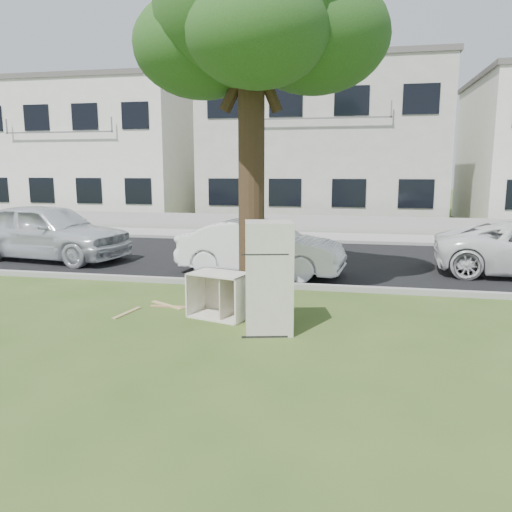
% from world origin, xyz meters
% --- Properties ---
extents(ground, '(120.00, 120.00, 0.00)m').
position_xyz_m(ground, '(0.00, 0.00, 0.00)').
color(ground, '#344F1C').
extents(road, '(120.00, 7.00, 0.01)m').
position_xyz_m(road, '(0.00, 6.00, 0.01)').
color(road, black).
rests_on(road, ground).
extents(kerb_near, '(120.00, 0.18, 0.12)m').
position_xyz_m(kerb_near, '(0.00, 2.45, 0.00)').
color(kerb_near, gray).
rests_on(kerb_near, ground).
extents(kerb_far, '(120.00, 0.18, 0.12)m').
position_xyz_m(kerb_far, '(0.00, 9.55, 0.00)').
color(kerb_far, gray).
rests_on(kerb_far, ground).
extents(sidewalk, '(120.00, 2.80, 0.01)m').
position_xyz_m(sidewalk, '(0.00, 11.00, 0.01)').
color(sidewalk, gray).
rests_on(sidewalk, ground).
extents(low_wall, '(120.00, 0.15, 0.70)m').
position_xyz_m(low_wall, '(0.00, 12.60, 0.35)').
color(low_wall, gray).
rests_on(low_wall, ground).
extents(street_tree, '(3.80, 3.80, 7.02)m').
position_xyz_m(street_tree, '(-0.40, 1.80, 5.49)').
color(street_tree, black).
rests_on(street_tree, ground).
extents(townhouse_left, '(10.20, 8.16, 7.04)m').
position_xyz_m(townhouse_left, '(-12.00, 17.50, 3.52)').
color(townhouse_left, white).
rests_on(townhouse_left, ground).
extents(townhouse_center, '(11.22, 8.16, 7.44)m').
position_xyz_m(townhouse_center, '(0.00, 17.50, 3.72)').
color(townhouse_center, beige).
rests_on(townhouse_center, ground).
extents(fridge, '(0.88, 0.84, 1.80)m').
position_xyz_m(fridge, '(0.38, -0.54, 0.90)').
color(fridge, beige).
rests_on(fridge, ground).
extents(cabinet, '(1.18, 0.91, 0.81)m').
position_xyz_m(cabinet, '(-0.62, 0.07, 0.41)').
color(cabinet, white).
rests_on(cabinet, ground).
extents(plank_a, '(1.05, 0.16, 0.02)m').
position_xyz_m(plank_a, '(-1.60, 0.51, 0.01)').
color(plank_a, '#B07955').
rests_on(plank_a, ground).
extents(plank_b, '(0.80, 0.50, 0.02)m').
position_xyz_m(plank_b, '(-1.83, 0.58, 0.01)').
color(plank_b, tan).
rests_on(plank_b, ground).
extents(plank_c, '(0.23, 0.79, 0.02)m').
position_xyz_m(plank_c, '(-2.35, -0.06, 0.01)').
color(plank_c, tan).
rests_on(plank_c, ground).
extents(car_center, '(4.26, 1.87, 1.36)m').
position_xyz_m(car_center, '(-0.60, 3.84, 0.68)').
color(car_center, white).
rests_on(car_center, ground).
extents(car_left, '(5.11, 2.62, 1.66)m').
position_xyz_m(car_left, '(-7.04, 4.63, 0.83)').
color(car_left, silver).
rests_on(car_left, ground).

